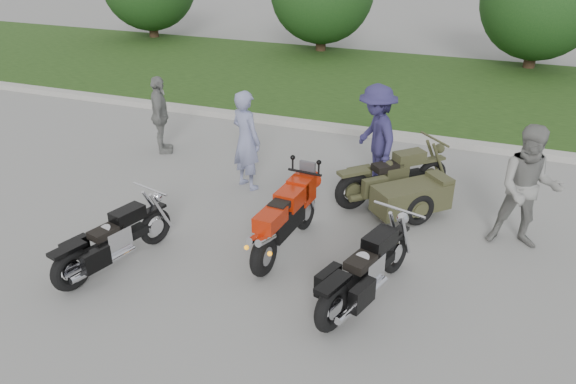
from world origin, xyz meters
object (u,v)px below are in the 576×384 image
(person_denim, at_px, (376,137))
(sportbike_red, at_px, (285,218))
(cruiser_sidecar, at_px, (402,189))
(cruiser_left, at_px, (111,243))
(cruiser_right, at_px, (364,274))
(person_grey, at_px, (528,188))
(person_stripe, at_px, (246,140))
(person_back, at_px, (160,115))

(person_denim, bearing_deg, sportbike_red, -49.13)
(sportbike_red, relative_size, cruiser_sidecar, 1.01)
(cruiser_left, xyz_separation_m, person_denim, (2.84, 3.98, 0.56))
(cruiser_left, relative_size, cruiser_right, 0.94)
(cruiser_sidecar, bearing_deg, sportbike_red, -80.53)
(cruiser_right, relative_size, person_grey, 1.12)
(person_stripe, xyz_separation_m, person_grey, (4.72, -0.40, 0.04))
(person_back, bearing_deg, person_grey, -130.52)
(person_back, bearing_deg, person_stripe, -140.82)
(cruiser_left, bearing_deg, sportbike_red, 46.45)
(cruiser_sidecar, bearing_deg, person_stripe, -133.58)
(cruiser_sidecar, distance_m, person_denim, 1.19)
(person_grey, height_order, person_back, person_grey)
(sportbike_red, relative_size, person_stripe, 1.12)
(person_denim, bearing_deg, cruiser_right, -23.44)
(person_grey, bearing_deg, person_back, 164.80)
(cruiser_right, height_order, person_grey, person_grey)
(person_denim, bearing_deg, cruiser_left, -69.94)
(cruiser_sidecar, xyz_separation_m, person_grey, (1.89, -0.45, 0.55))
(sportbike_red, height_order, cruiser_left, sportbike_red)
(cruiser_right, xyz_separation_m, cruiser_sidecar, (-0.01, 2.67, -0.02))
(sportbike_red, xyz_separation_m, person_stripe, (-1.46, 1.84, 0.35))
(sportbike_red, bearing_deg, cruiser_sidecar, 58.60)
(person_denim, bearing_deg, person_back, -124.93)
(sportbike_red, relative_size, cruiser_left, 1.01)
(sportbike_red, xyz_separation_m, person_denim, (0.71, 2.70, 0.39))
(sportbike_red, xyz_separation_m, cruiser_sidecar, (1.37, 1.89, -0.16))
(person_stripe, height_order, person_grey, person_grey)
(cruiser_right, distance_m, person_denim, 3.59)
(person_stripe, distance_m, person_back, 2.54)
(cruiser_left, xyz_separation_m, person_grey, (5.39, 2.72, 0.55))
(person_grey, distance_m, person_back, 7.21)
(cruiser_sidecar, xyz_separation_m, person_back, (-5.21, 0.85, 0.41))
(cruiser_left, relative_size, cruiser_sidecar, 0.99)
(cruiser_sidecar, bearing_deg, person_denim, 174.80)
(cruiser_sidecar, xyz_separation_m, person_stripe, (-2.83, -0.05, 0.51))
(person_grey, bearing_deg, cruiser_left, -158.05)
(cruiser_sidecar, xyz_separation_m, person_denim, (-0.67, 0.81, 0.55))
(cruiser_right, distance_m, cruiser_sidecar, 2.67)
(sportbike_red, relative_size, person_denim, 1.06)
(sportbike_red, height_order, cruiser_sidecar, sportbike_red)
(cruiser_left, xyz_separation_m, person_stripe, (0.67, 3.12, 0.51))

